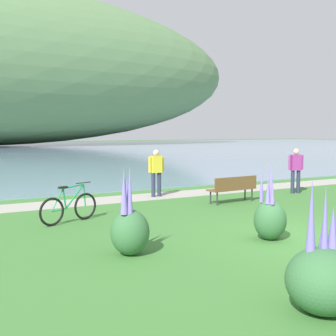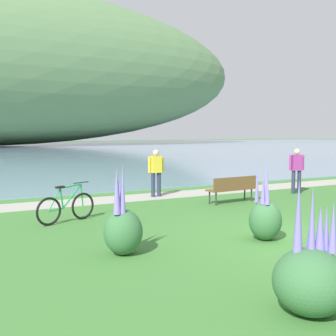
% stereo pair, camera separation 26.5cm
% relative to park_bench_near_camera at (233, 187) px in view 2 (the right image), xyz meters
% --- Properties ---
extents(ground_plane, '(200.00, 200.00, 0.00)m').
position_rel_park_bench_near_camera_xyz_m(ground_plane, '(-1.39, -4.57, -0.52)').
color(ground_plane, '#3D7533').
extents(bay_water, '(180.00, 80.00, 0.04)m').
position_rel_park_bench_near_camera_xyz_m(bay_water, '(-1.39, 44.15, -0.50)').
color(bay_water, '#7A99B2').
rests_on(bay_water, ground).
extents(shoreline_path, '(60.00, 1.50, 0.01)m').
position_rel_park_bench_near_camera_xyz_m(shoreline_path, '(-1.39, 2.48, -0.52)').
color(shoreline_path, '#A39E93').
rests_on(shoreline_path, ground).
extents(park_bench_near_camera, '(1.83, 0.62, 0.88)m').
position_rel_park_bench_near_camera_xyz_m(park_bench_near_camera, '(0.00, 0.00, 0.00)').
color(park_bench_near_camera, brown).
rests_on(park_bench_near_camera, ground).
extents(bicycle_leaning_near_bench, '(1.68, 0.68, 1.01)m').
position_rel_park_bench_near_camera_xyz_m(bicycle_leaning_near_bench, '(-5.62, -0.42, -0.12)').
color(bicycle_leaning_near_bench, black).
rests_on(bicycle_leaning_near_bench, ground).
extents(person_at_shoreline, '(0.61, 0.22, 1.71)m').
position_rel_park_bench_near_camera_xyz_m(person_at_shoreline, '(-1.66, 2.35, 0.46)').
color(person_at_shoreline, '#282D47').
rests_on(person_at_shoreline, ground).
extents(person_on_the_grass, '(0.59, 0.32, 1.71)m').
position_rel_park_bench_near_camera_xyz_m(person_on_the_grass, '(3.43, 0.61, 0.46)').
color(person_on_the_grass, '#282D47').
rests_on(person_on_the_grass, ground).
extents(echium_bush_closest_to_camera, '(0.98, 0.98, 1.75)m').
position_rel_park_bench_near_camera_xyz_m(echium_bush_closest_to_camera, '(-4.28, -7.45, -0.04)').
color(echium_bush_closest_to_camera, '#386B3D').
rests_on(echium_bush_closest_to_camera, ground).
extents(echium_bush_beside_closest, '(0.75, 0.75, 1.76)m').
position_rel_park_bench_near_camera_xyz_m(echium_bush_beside_closest, '(-5.42, -3.84, -0.02)').
color(echium_bush_beside_closest, '#386B3D').
rests_on(echium_bush_beside_closest, ground).
extents(echium_bush_mid_cluster, '(0.71, 0.71, 1.71)m').
position_rel_park_bench_near_camera_xyz_m(echium_bush_mid_cluster, '(-2.28, -4.25, -0.01)').
color(echium_bush_mid_cluster, '#386B3D').
rests_on(echium_bush_mid_cluster, ground).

